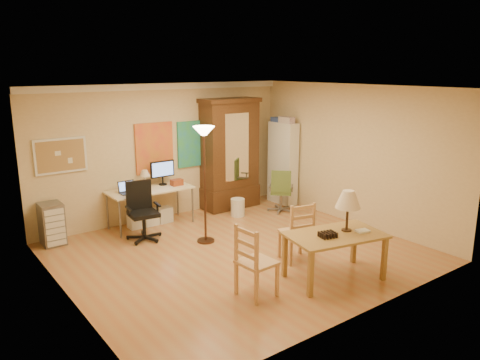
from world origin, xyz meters
TOP-DOWN VIEW (x-y plane):
  - floor at (0.00, 0.00)m, footprint 5.50×5.50m
  - crown_molding at (0.00, 2.46)m, footprint 5.50×0.08m
  - corkboard at (-2.05, 2.47)m, footprint 0.90×0.04m
  - art_panel_left at (-0.25, 2.47)m, footprint 0.80×0.04m
  - art_panel_right at (0.65, 2.47)m, footprint 0.75×0.04m
  - dining_table at (0.62, -1.60)m, footprint 1.52×1.10m
  - ladder_chair_back at (0.55, -0.80)m, footprint 0.54×0.52m
  - ladder_chair_left at (-0.72, -1.33)m, footprint 0.47×0.49m
  - torchiere_lamp at (-0.17, 0.76)m, footprint 0.37×0.37m
  - computer_desk at (-0.52, 2.16)m, footprint 1.61×0.70m
  - office_chair_black at (-0.99, 1.53)m, footprint 0.64×0.64m
  - office_chair_green at (2.07, 1.30)m, footprint 0.60×0.60m
  - drawer_cart at (-2.36, 2.25)m, footprint 0.37×0.44m
  - armoire at (1.40, 2.24)m, footprint 1.29×0.61m
  - bookshelf at (2.55, 1.80)m, footprint 0.27×0.73m
  - wastebin at (1.16, 1.61)m, footprint 0.29×0.29m

SIDE VIEW (x-z plane):
  - floor at x=0.00m, z-range 0.00..0.00m
  - wastebin at x=1.16m, z-range 0.00..0.37m
  - office_chair_green at x=2.07m, z-range -0.22..0.71m
  - office_chair_black at x=-0.99m, z-range -0.24..0.80m
  - drawer_cart at x=-2.36m, z-range 0.00..0.74m
  - computer_desk at x=-0.52m, z-range -0.16..1.05m
  - ladder_chair_back at x=0.55m, z-range -0.03..0.95m
  - ladder_chair_left at x=-0.72m, z-range -0.03..0.97m
  - dining_table at x=0.62m, z-range 0.17..1.46m
  - bookshelf at x=2.55m, z-range 0.00..1.82m
  - armoire at x=1.40m, z-range -0.15..2.22m
  - art_panel_left at x=-0.25m, z-range 0.95..1.95m
  - art_panel_right at x=0.65m, z-range 0.98..1.92m
  - corkboard at x=-2.05m, z-range 1.19..1.81m
  - torchiere_lamp at x=-0.17m, z-range 0.62..2.66m
  - crown_molding at x=0.00m, z-range 2.58..2.70m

